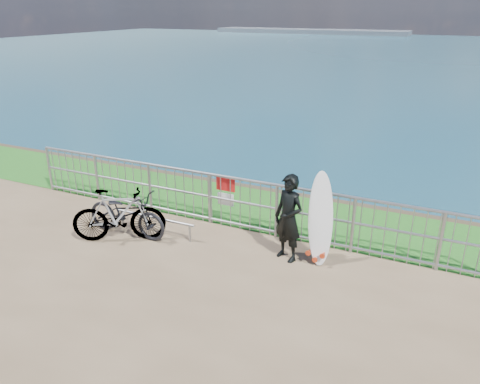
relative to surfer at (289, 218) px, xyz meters
The scene contains 8 objects.
grass_strip 2.50m from the surfer, 129.40° to the left, with size 120.00×120.00×0.00m, color #1C631B.
seascape 153.52m from the surfer, 107.15° to the left, with size 260.00×260.00×5.00m.
railing 1.67m from the surfer, 153.88° to the left, with size 10.06×0.10×1.13m.
surfer is the anchor object (origin of this frame).
surfboard 0.56m from the surfer, 12.98° to the left, with size 0.57×0.55×1.69m.
bicycle_near 3.28m from the surfer, behind, with size 0.62×1.78×0.94m, color black.
bicycle_far 3.30m from the surfer, 167.32° to the right, with size 0.51×1.79×1.08m, color black.
bike_rack 2.81m from the surfer, behind, with size 1.84×0.05×0.38m.
Camera 1 is at (3.92, -6.28, 4.29)m, focal length 35.00 mm.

